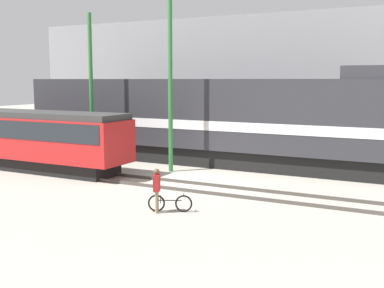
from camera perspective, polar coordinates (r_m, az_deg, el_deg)
The scene contains 10 objects.
ground_plane at distance 22.38m, azimuth 0.02°, elevation -4.51°, with size 120.00×120.00×0.00m, color #9E998C.
track_near at distance 21.37m, azimuth -1.42°, elevation -4.91°, with size 60.00×1.50×0.14m.
track_far at distance 26.57m, azimuth 4.72°, elevation -2.44°, with size 60.00×1.51×0.14m.
building_backdrop at distance 35.07m, azimuth 10.83°, elevation 7.18°, with size 38.41×6.00×9.01m.
freight_locomotive at distance 27.06m, azimuth 0.98°, elevation 2.93°, with size 21.92×3.04×5.35m.
streetcar at distance 26.62m, azimuth -18.80°, elevation 0.88°, with size 11.78×2.54×3.08m.
bicycle at distance 17.37m, azimuth -2.62°, elevation -7.03°, with size 1.50×0.76×0.69m.
person at distance 17.14m, azimuth -4.21°, elevation -5.00°, with size 0.35×0.42×1.60m.
utility_pole_left at distance 27.38m, azimuth -11.86°, elevation 6.33°, with size 0.22×0.22×8.32m.
utility_pole_center at distance 24.48m, azimuth -2.59°, elevation 7.20°, with size 0.22×0.22×9.05m.
Camera 1 is at (10.08, -19.42, 4.72)m, focal length 45.00 mm.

